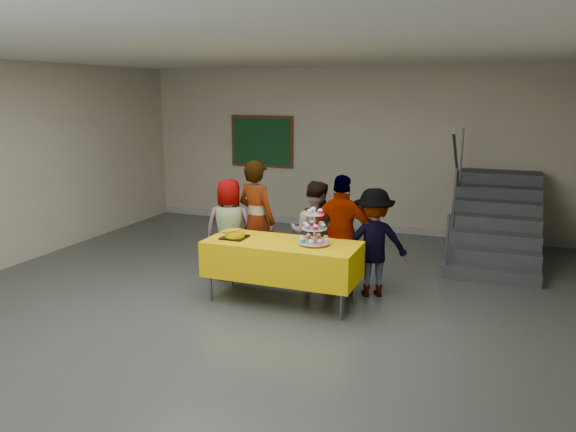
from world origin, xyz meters
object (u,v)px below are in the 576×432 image
bear_cake (235,233)px  schoolchild_b (257,220)px  schoolchild_d (342,236)px  noticeboard (262,141)px  schoolchild_c (314,233)px  schoolchild_e (373,243)px  staircase (495,225)px  bake_table (282,259)px  schoolchild_a (229,229)px  cupcake_stand (314,231)px

bear_cake → schoolchild_b: 0.76m
schoolchild_d → noticeboard: bearing=-56.3°
schoolchild_b → schoolchild_c: size_ratio=1.18×
schoolchild_e → schoolchild_c: bearing=-30.6°
bear_cake → schoolchild_e: bearing=23.6°
staircase → bake_table: bearing=-127.1°
schoolchild_d → noticeboard: noticeboard is taller
schoolchild_a → schoolchild_c: bearing=171.9°
schoolchild_a → noticeboard: 3.63m
schoolchild_c → staircase: (2.23, 2.38, -0.22)m
schoolchild_c → schoolchild_e: bearing=167.4°
schoolchild_e → schoolchild_a: bearing=-21.3°
schoolchild_e → staircase: (1.40, 2.50, -0.20)m
bake_table → cupcake_stand: size_ratio=4.22×
cupcake_stand → schoolchild_a: 1.57m
bake_table → schoolchild_e: schoolchild_e is taller
cupcake_stand → schoolchild_c: size_ratio=0.31×
schoolchild_d → schoolchild_a: bearing=-6.1°
cupcake_stand → bear_cake: (-1.03, -0.06, -0.11)m
schoolchild_a → schoolchild_b: bearing=179.9°
schoolchild_e → noticeboard: noticeboard is taller
bear_cake → schoolchild_b: size_ratio=0.22×
schoolchild_c → schoolchild_d: size_ratio=0.91×
schoolchild_e → schoolchild_b: bearing=-24.6°
bake_table → cupcake_stand: cupcake_stand is taller
cupcake_stand → bear_cake: 1.03m
cupcake_stand → noticeboard: bearing=121.4°
schoolchild_b → staircase: 3.92m
bear_cake → bake_table: bearing=4.0°
noticeboard → staircase: bearing=-10.7°
schoolchild_d → schoolchild_e: schoolchild_d is taller
bake_table → schoolchild_e: 1.19m
bear_cake → schoolchild_b: schoolchild_b is taller
bear_cake → schoolchild_b: (-0.04, 0.76, 0.00)m
schoolchild_c → bake_table: bearing=74.2°
bear_cake → schoolchild_d: (1.22, 0.59, -0.05)m
noticeboard → bear_cake: bearing=-70.9°
bear_cake → schoolchild_a: 0.79m
cupcake_stand → noticeboard: (-2.43, 3.97, 0.67)m
staircase → noticeboard: noticeboard is taller
schoolchild_c → schoolchild_a: bearing=3.3°
cupcake_stand → staircase: 3.74m
schoolchild_a → bear_cake: bearing=106.2°
schoolchild_b → noticeboard: bearing=-50.0°
cupcake_stand → schoolchild_a: bearing=157.4°
schoolchild_a → schoolchild_c: (1.19, 0.16, 0.01)m
schoolchild_b → cupcake_stand: bearing=164.3°
schoolchild_a → noticeboard: noticeboard is taller
bear_cake → schoolchild_c: bearing=46.5°
bake_table → noticeboard: bearing=116.8°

